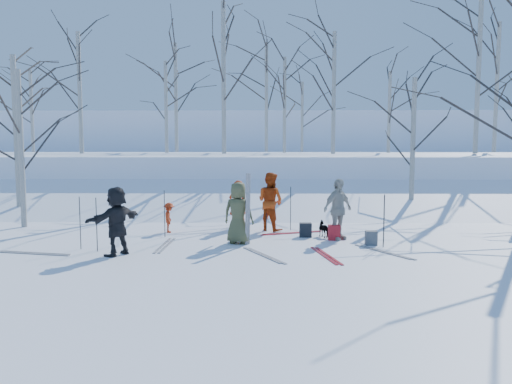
{
  "coord_description": "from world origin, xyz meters",
  "views": [
    {
      "loc": [
        0.23,
        -12.54,
        2.67
      ],
      "look_at": [
        0.0,
        1.5,
        1.3
      ],
      "focal_mm": 35.0,
      "sensor_mm": 36.0,
      "label": 1
    }
  ],
  "objects_px": {
    "backpack_dark": "(305,230)",
    "skier_olive_center": "(238,213)",
    "skier_red_north": "(237,205)",
    "skier_grey_west": "(117,221)",
    "skier_red_seated": "(169,218)",
    "skier_redor_behind": "(270,202)",
    "backpack_grey": "(371,238)",
    "skier_cream_east": "(338,209)",
    "backpack_red": "(334,233)",
    "dog": "(325,229)"
  },
  "relations": [
    {
      "from": "skier_olive_center",
      "to": "skier_red_seated",
      "type": "relative_size",
      "value": 1.83
    },
    {
      "from": "skier_olive_center",
      "to": "skier_redor_behind",
      "type": "relative_size",
      "value": 0.92
    },
    {
      "from": "backpack_dark",
      "to": "skier_red_north",
      "type": "bearing_deg",
      "value": 149.19
    },
    {
      "from": "skier_grey_west",
      "to": "backpack_red",
      "type": "xyz_separation_m",
      "value": [
        5.46,
        1.96,
        -0.62
      ]
    },
    {
      "from": "backpack_grey",
      "to": "skier_red_seated",
      "type": "bearing_deg",
      "value": 162.51
    },
    {
      "from": "skier_red_seated",
      "to": "backpack_dark",
      "type": "height_order",
      "value": "skier_red_seated"
    },
    {
      "from": "skier_redor_behind",
      "to": "skier_cream_east",
      "type": "distance_m",
      "value": 2.35
    },
    {
      "from": "skier_red_north",
      "to": "backpack_red",
      "type": "height_order",
      "value": "skier_red_north"
    },
    {
      "from": "skier_red_north",
      "to": "skier_redor_behind",
      "type": "height_order",
      "value": "skier_redor_behind"
    },
    {
      "from": "skier_red_seated",
      "to": "dog",
      "type": "relative_size",
      "value": 1.64
    },
    {
      "from": "backpack_red",
      "to": "backpack_dark",
      "type": "bearing_deg",
      "value": 148.72
    },
    {
      "from": "backpack_red",
      "to": "skier_grey_west",
      "type": "bearing_deg",
      "value": -160.26
    },
    {
      "from": "skier_red_north",
      "to": "skier_red_seated",
      "type": "bearing_deg",
      "value": -11.32
    },
    {
      "from": "backpack_red",
      "to": "skier_red_north",
      "type": "bearing_deg",
      "value": 149.06
    },
    {
      "from": "skier_red_north",
      "to": "backpack_dark",
      "type": "height_order",
      "value": "skier_red_north"
    },
    {
      "from": "backpack_red",
      "to": "backpack_dark",
      "type": "height_order",
      "value": "backpack_red"
    },
    {
      "from": "skier_cream_east",
      "to": "backpack_dark",
      "type": "height_order",
      "value": "skier_cream_east"
    },
    {
      "from": "skier_red_north",
      "to": "skier_grey_west",
      "type": "distance_m",
      "value": 4.51
    },
    {
      "from": "skier_olive_center",
      "to": "skier_grey_west",
      "type": "relative_size",
      "value": 1.0
    },
    {
      "from": "skier_olive_center",
      "to": "backpack_grey",
      "type": "xyz_separation_m",
      "value": [
        3.51,
        -0.17,
        -0.64
      ]
    },
    {
      "from": "skier_redor_behind",
      "to": "skier_cream_east",
      "type": "xyz_separation_m",
      "value": [
        1.85,
        -1.44,
        -0.04
      ]
    },
    {
      "from": "skier_redor_behind",
      "to": "backpack_dark",
      "type": "xyz_separation_m",
      "value": [
        1.0,
        -1.06,
        -0.7
      ]
    },
    {
      "from": "backpack_grey",
      "to": "backpack_dark",
      "type": "xyz_separation_m",
      "value": [
        -1.63,
        1.14,
        0.01
      ]
    },
    {
      "from": "skier_cream_east",
      "to": "backpack_red",
      "type": "xyz_separation_m",
      "value": [
        -0.1,
        -0.07,
        -0.64
      ]
    },
    {
      "from": "skier_red_seated",
      "to": "dog",
      "type": "distance_m",
      "value": 4.64
    },
    {
      "from": "backpack_red",
      "to": "backpack_grey",
      "type": "distance_m",
      "value": 1.11
    },
    {
      "from": "skier_red_seated",
      "to": "backpack_red",
      "type": "bearing_deg",
      "value": -111.99
    },
    {
      "from": "skier_cream_east",
      "to": "skier_grey_west",
      "type": "relative_size",
      "value": 1.03
    },
    {
      "from": "skier_red_seated",
      "to": "backpack_red",
      "type": "height_order",
      "value": "skier_red_seated"
    },
    {
      "from": "skier_redor_behind",
      "to": "skier_red_seated",
      "type": "xyz_separation_m",
      "value": [
        -3.04,
        -0.41,
        -0.44
      ]
    },
    {
      "from": "skier_red_north",
      "to": "backpack_dark",
      "type": "bearing_deg",
      "value": 122.69
    },
    {
      "from": "skier_olive_center",
      "to": "backpack_dark",
      "type": "distance_m",
      "value": 2.2
    },
    {
      "from": "dog",
      "to": "backpack_dark",
      "type": "height_order",
      "value": "dog"
    },
    {
      "from": "skier_grey_west",
      "to": "backpack_grey",
      "type": "xyz_separation_m",
      "value": [
        6.34,
        1.28,
        -0.64
      ]
    },
    {
      "from": "skier_cream_east",
      "to": "backpack_grey",
      "type": "xyz_separation_m",
      "value": [
        0.78,
        -0.75,
        -0.66
      ]
    },
    {
      "from": "dog",
      "to": "skier_red_north",
      "type": "bearing_deg",
      "value": -49.98
    },
    {
      "from": "skier_grey_west",
      "to": "dog",
      "type": "height_order",
      "value": "skier_grey_west"
    },
    {
      "from": "skier_red_seated",
      "to": "skier_cream_east",
      "type": "distance_m",
      "value": 5.02
    },
    {
      "from": "backpack_grey",
      "to": "skier_redor_behind",
      "type": "bearing_deg",
      "value": 140.2
    },
    {
      "from": "skier_red_seated",
      "to": "skier_grey_west",
      "type": "xyz_separation_m",
      "value": [
        -0.67,
        -3.07,
        0.38
      ]
    },
    {
      "from": "backpack_dark",
      "to": "skier_olive_center",
      "type": "bearing_deg",
      "value": -152.69
    },
    {
      "from": "skier_olive_center",
      "to": "backpack_dark",
      "type": "height_order",
      "value": "skier_olive_center"
    },
    {
      "from": "skier_olive_center",
      "to": "skier_grey_west",
      "type": "height_order",
      "value": "skier_grey_west"
    },
    {
      "from": "backpack_grey",
      "to": "backpack_dark",
      "type": "bearing_deg",
      "value": 145.19
    },
    {
      "from": "skier_olive_center",
      "to": "backpack_grey",
      "type": "height_order",
      "value": "skier_olive_center"
    },
    {
      "from": "skier_redor_behind",
      "to": "skier_red_seated",
      "type": "height_order",
      "value": "skier_redor_behind"
    },
    {
      "from": "skier_redor_behind",
      "to": "skier_grey_west",
      "type": "distance_m",
      "value": 5.08
    },
    {
      "from": "backpack_dark",
      "to": "backpack_red",
      "type": "bearing_deg",
      "value": -31.28
    },
    {
      "from": "dog",
      "to": "backpack_grey",
      "type": "xyz_separation_m",
      "value": [
        1.08,
        -1.15,
        -0.04
      ]
    },
    {
      "from": "backpack_red",
      "to": "dog",
      "type": "bearing_deg",
      "value": 113.13
    }
  ]
}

